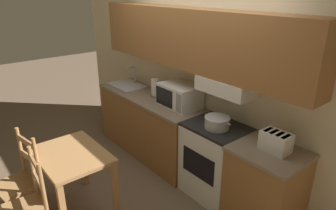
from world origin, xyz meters
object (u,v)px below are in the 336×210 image
(toaster, at_px, (276,142))
(paper_towel_roll, at_px, (156,88))
(chair_left_of_table, at_px, (20,182))
(cooking_pot, at_px, (217,122))
(dining_table, at_px, (72,164))
(sink_basin, at_px, (127,85))
(microwave, at_px, (180,96))
(chair_right_of_table, at_px, (27,208))
(stove_range, at_px, (215,161))

(toaster, bearing_deg, paper_towel_roll, 178.37)
(chair_left_of_table, bearing_deg, paper_towel_roll, 87.32)
(cooking_pot, relative_size, paper_towel_roll, 1.48)
(cooking_pot, distance_m, toaster, 0.67)
(cooking_pot, height_order, paper_towel_roll, paper_towel_roll)
(cooking_pot, distance_m, dining_table, 1.59)
(sink_basin, bearing_deg, microwave, 3.82)
(cooking_pot, relative_size, chair_right_of_table, 0.36)
(microwave, xyz_separation_m, toaster, (1.40, -0.05, -0.05))
(microwave, relative_size, paper_towel_roll, 2.12)
(sink_basin, distance_m, dining_table, 1.77)
(microwave, distance_m, chair_left_of_table, 2.02)
(paper_towel_roll, bearing_deg, toaster, -1.63)
(stove_range, bearing_deg, sink_basin, -179.66)
(stove_range, xyz_separation_m, paper_towel_roll, (-1.21, 0.07, 0.56))
(stove_range, distance_m, microwave, 0.92)
(dining_table, height_order, chair_right_of_table, chair_right_of_table)
(stove_range, xyz_separation_m, cooking_pot, (0.03, -0.04, 0.51))
(toaster, height_order, dining_table, toaster)
(chair_left_of_table, bearing_deg, sink_basin, 105.27)
(paper_towel_roll, bearing_deg, chair_right_of_table, -70.79)
(cooking_pot, xyz_separation_m, chair_left_of_table, (-1.00, -1.81, -0.50))
(chair_left_of_table, distance_m, chair_right_of_table, 0.45)
(toaster, height_order, sink_basin, sink_basin)
(stove_range, relative_size, paper_towel_roll, 3.71)
(toaster, bearing_deg, chair_right_of_table, -122.17)
(dining_table, height_order, chair_left_of_table, chair_left_of_table)
(toaster, height_order, chair_right_of_table, toaster)
(paper_towel_roll, bearing_deg, cooking_pot, -5.07)
(microwave, distance_m, toaster, 1.40)
(microwave, height_order, chair_left_of_table, microwave)
(microwave, xyz_separation_m, paper_towel_roll, (-0.51, 0.01, -0.03))
(cooking_pot, distance_m, paper_towel_roll, 1.25)
(chair_right_of_table, bearing_deg, dining_table, 117.81)
(cooking_pot, bearing_deg, microwave, 171.83)
(microwave, bearing_deg, chair_right_of_table, -84.73)
(dining_table, relative_size, chair_right_of_table, 0.86)
(stove_range, height_order, toaster, toaster)
(cooking_pot, bearing_deg, chair_right_of_table, -106.28)
(paper_towel_roll, height_order, dining_table, paper_towel_roll)
(chair_left_of_table, bearing_deg, cooking_pot, 51.35)
(microwave, relative_size, chair_right_of_table, 0.52)
(cooking_pot, height_order, chair_left_of_table, cooking_pot)
(stove_range, xyz_separation_m, chair_left_of_table, (-0.97, -1.85, 0.02))
(sink_basin, xyz_separation_m, dining_table, (1.08, -1.37, -0.32))
(sink_basin, relative_size, chair_left_of_table, 0.58)
(paper_towel_roll, distance_m, dining_table, 1.57)
(cooking_pot, height_order, microwave, microwave)
(dining_table, bearing_deg, toaster, 43.79)
(paper_towel_roll, xyz_separation_m, dining_table, (0.45, -1.45, -0.42))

